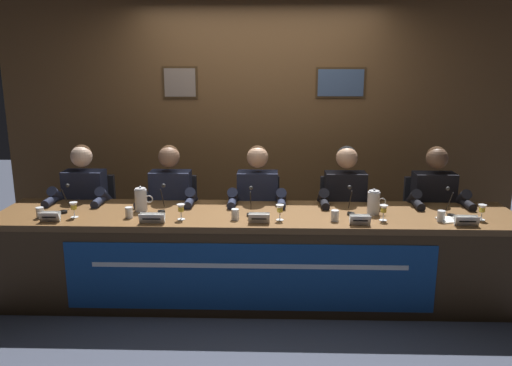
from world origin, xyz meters
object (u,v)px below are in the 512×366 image
nameplate_far_right (467,221)px  chair_far_left (92,225)px  water_cup_far_left (40,213)px  juice_glass_right (384,210)px  microphone_far_right (450,206)px  panelist_far_right (435,206)px  microphone_center (251,206)px  water_pitcher_left_side (141,200)px  chair_left (175,226)px  nameplate_left (152,218)px  nameplate_right (360,220)px  water_pitcher_right_side (374,202)px  water_cup_far_right (441,217)px  document_stack_far_right (452,220)px  juice_glass_center (280,210)px  microphone_right (350,205)px  chair_center (258,227)px  panelist_far_left (83,203)px  water_cup_left (129,213)px  chair_far_right (426,228)px  juice_glass_far_left (74,207)px  panelist_left (169,203)px  conference_table (255,244)px  microphone_far_left (65,203)px  water_cup_right (335,216)px  nameplate_far_left (50,217)px  water_cup_center (235,215)px  panelist_right (346,205)px  juice_glass_left (181,209)px  juice_glass_far_right (482,209)px  panelist_center (257,204)px  nameplate_center (259,218)px  chair_right (342,227)px

nameplate_far_right → chair_far_left: bearing=164.6°
water_cup_far_left → juice_glass_right: (2.69, 0.01, 0.05)m
microphone_far_right → panelist_far_right: bearing=87.9°
microphone_center → water_pitcher_left_side: 0.91m
chair_left → nameplate_far_right: 2.55m
nameplate_left → microphone_center: size_ratio=0.90×
nameplate_right → water_pitcher_right_side: size_ratio=0.74×
water_cup_far_right → document_stack_far_right: (0.10, 0.02, -0.03)m
juice_glass_center → nameplate_far_right: 1.40m
chair_left → microphone_right: bearing=-20.3°
chair_center → water_pitcher_right_side: (0.95, -0.57, 0.40)m
panelist_far_left → water_cup_left: panelist_far_left is taller
microphone_center → chair_far_right: bearing=21.2°
juice_glass_far_left → panelist_left: panelist_left is taller
conference_table → microphone_far_left: microphone_far_left is taller
water_cup_left → water_cup_right: size_ratio=1.00×
panelist_far_left → nameplate_far_left: size_ratio=7.88×
water_cup_center → water_cup_right: bearing=-0.8°
nameplate_right → nameplate_far_right: bearing=0.2°
panelist_far_left → nameplate_right: bearing=-15.9°
panelist_right → microphone_far_left: bearing=-170.6°
water_cup_far_left → water_cup_center: bearing=-0.0°
conference_table → juice_glass_left: size_ratio=34.04×
panelist_far_left → nameplate_right: 2.46m
juice_glass_left → juice_glass_far_right: 2.34m
juice_glass_far_right → juice_glass_left: bearing=-178.6°
conference_table → water_cup_right: size_ratio=49.66×
panelist_far_right → nameplate_far_right: bearing=-88.1°
nameplate_left → panelist_center: 1.04m
document_stack_far_right → nameplate_right: bearing=-169.6°
panelist_left → chair_center: bearing=14.2°
panelist_right → document_stack_far_right: (0.75, -0.54, 0.04)m
microphone_right → nameplate_far_right: 0.88m
nameplate_right → chair_far_left: bearing=159.8°
juice_glass_right → microphone_right: bearing=142.0°
panelist_left → water_pitcher_right_side: 1.78m
nameplate_center → nameplate_far_right: bearing=-0.7°
panelist_far_left → panelist_center: same height
juice_glass_far_left → nameplate_center: juice_glass_far_left is taller
microphone_right → microphone_far_right: (0.79, -0.02, 0.00)m
chair_right → chair_far_right: 0.78m
microphone_far_right → panelist_center: bearing=165.6°
panelist_left → chair_right: size_ratio=1.37×
panelist_left → chair_center: size_ratio=1.37×
juice_glass_left → water_cup_far_right: juice_glass_left is taller
document_stack_far_right → panelist_left: bearing=166.9°
water_cup_left → panelist_far_right: panelist_far_right is taller
panelist_left → chair_right: 1.61m
nameplate_right → juice_glass_right: juice_glass_right is taller
water_cup_left → panelist_far_right: 2.62m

